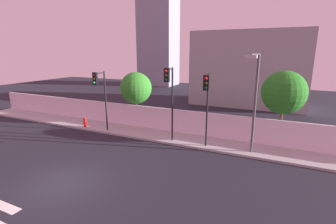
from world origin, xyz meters
The scene contains 12 objects.
ground_plane centered at (0.00, 0.00, 0.00)m, with size 80.00×80.00×0.00m, color #21202A.
sidewalk centered at (0.00, 8.20, 0.07)m, with size 36.00×2.40×0.15m, color #A4A4A4.
perimeter_wall centered at (0.00, 9.49, 1.05)m, with size 36.00×0.18×1.80m, color silver.
traffic_light_left centered at (2.62, 7.09, 3.88)m, with size 0.34×1.14×5.17m.
traffic_light_center centered at (-3.13, 6.98, 3.58)m, with size 0.34×1.32×4.71m.
traffic_light_right centered at (5.25, 6.86, 3.70)m, with size 0.48×1.55×4.86m.
street_lamp_curbside centered at (8.00, 7.41, 3.84)m, with size 0.62×2.25×6.09m.
fire_hydrant centered at (-5.36, 7.44, 0.58)m, with size 0.44×0.26×0.81m.
roadside_tree_leftmost centered at (-2.07, 10.35, 3.26)m, with size 2.74×2.74×4.64m.
roadside_tree_midleft centered at (9.57, 10.35, 3.67)m, with size 2.93×2.93×5.14m.
low_building_distant centered at (5.56, 23.49, 4.33)m, with size 12.93×6.00×8.67m, color #979797.
tower_on_skyline centered at (-12.65, 35.49, 11.64)m, with size 6.69×5.00×23.28m, color gray.
Camera 1 is at (9.42, -7.82, 6.36)m, focal length 26.49 mm.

